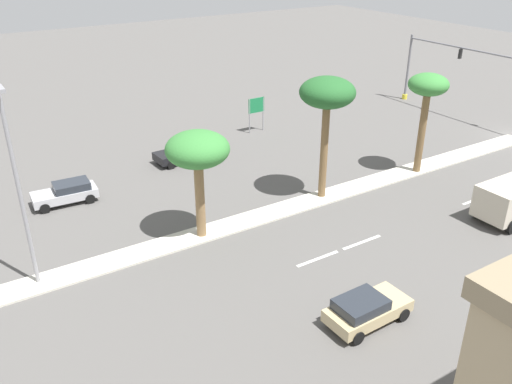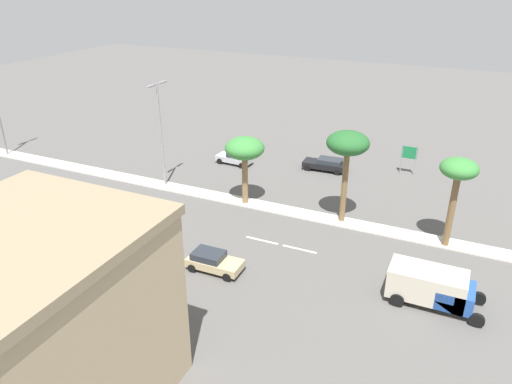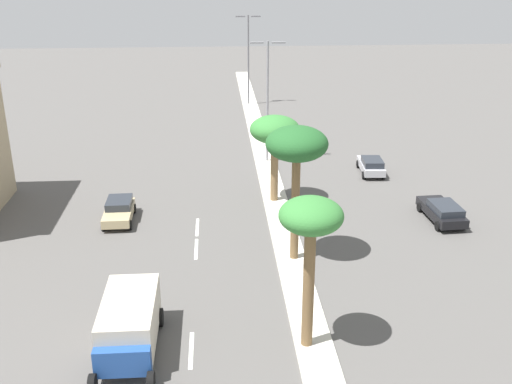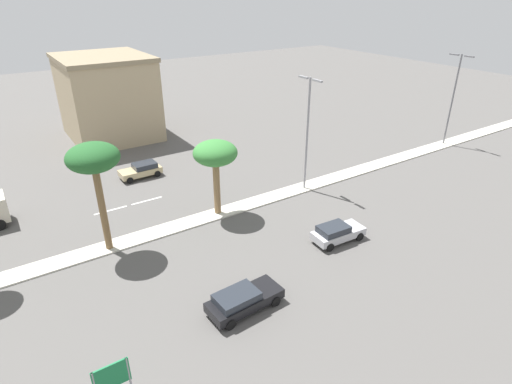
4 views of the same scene
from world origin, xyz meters
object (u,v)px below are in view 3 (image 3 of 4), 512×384
(street_lamp_mid, at_px, (248,53))
(palm_tree_front, at_px, (275,132))
(street_lamp_leading, at_px, (267,93))
(box_truck, at_px, (129,326))
(palm_tree_mid, at_px, (297,148))
(palm_tree_outboard, at_px, (311,224))
(sedan_tan_inboard, at_px, (119,210))
(sedan_silver_outboard, at_px, (371,165))
(sedan_black_leading, at_px, (442,211))

(street_lamp_mid, bearing_deg, palm_tree_front, -89.90)
(palm_tree_front, relative_size, street_lamp_leading, 0.61)
(box_truck, bearing_deg, palm_tree_mid, 44.29)
(palm_tree_front, distance_m, box_truck, 19.79)
(palm_tree_mid, distance_m, box_truck, 13.25)
(palm_tree_outboard, distance_m, palm_tree_front, 17.70)
(palm_tree_outboard, bearing_deg, box_truck, 178.89)
(sedan_tan_inboard, relative_size, sedan_silver_outboard, 0.98)
(palm_tree_mid, bearing_deg, palm_tree_front, 91.81)
(box_truck, bearing_deg, sedan_black_leading, 34.25)
(palm_tree_front, relative_size, box_truck, 1.04)
(palm_tree_mid, bearing_deg, street_lamp_mid, 90.49)
(palm_tree_mid, bearing_deg, street_lamp_leading, 90.04)
(palm_tree_front, relative_size, sedan_tan_inboard, 1.56)
(palm_tree_mid, distance_m, sedan_black_leading, 13.29)
(palm_tree_front, distance_m, street_lamp_mid, 31.15)
(sedan_tan_inboard, xyz_separation_m, sedan_black_leading, (21.89, -1.65, -0.00))
(sedan_black_leading, relative_size, box_truck, 0.77)
(palm_tree_mid, height_order, sedan_black_leading, palm_tree_mid)
(palm_tree_outboard, xyz_separation_m, sedan_silver_outboard, (8.84, 23.09, -5.44))
(street_lamp_leading, relative_size, street_lamp_mid, 0.99)
(palm_tree_mid, bearing_deg, sedan_black_leading, 24.00)
(palm_tree_front, relative_size, sedan_black_leading, 1.35)
(palm_tree_front, distance_m, sedan_silver_outboard, 11.14)
(palm_tree_front, relative_size, sedan_silver_outboard, 1.52)
(palm_tree_outboard, relative_size, sedan_black_leading, 1.55)
(palm_tree_front, height_order, sedan_black_leading, palm_tree_front)
(palm_tree_mid, height_order, street_lamp_leading, street_lamp_leading)
(palm_tree_front, bearing_deg, street_lamp_mid, 90.10)
(palm_tree_outboard, xyz_separation_m, sedan_tan_inboard, (-10.63, 14.97, -5.43))
(sedan_silver_outboard, relative_size, box_truck, 0.68)
(palm_tree_front, xyz_separation_m, sedan_tan_inboard, (-10.86, -2.71, -4.55))
(palm_tree_outboard, height_order, box_truck, palm_tree_outboard)
(palm_tree_mid, relative_size, sedan_silver_outboard, 1.93)
(sedan_silver_outboard, distance_m, box_truck, 28.50)
(street_lamp_leading, distance_m, sedan_silver_outboard, 10.58)
(street_lamp_mid, bearing_deg, box_truck, -99.62)
(palm_tree_outboard, relative_size, sedan_silver_outboard, 1.74)
(palm_tree_mid, relative_size, box_truck, 1.32)
(palm_tree_mid, relative_size, sedan_tan_inboard, 1.98)
(box_truck, bearing_deg, sedan_tan_inboard, 99.81)
(street_lamp_leading, distance_m, sedan_tan_inboard, 17.12)
(palm_tree_outboard, bearing_deg, palm_tree_front, 89.24)
(sedan_black_leading, bearing_deg, street_lamp_mid, 107.34)
(palm_tree_outboard, height_order, sedan_silver_outboard, palm_tree_outboard)
(palm_tree_mid, height_order, sedan_tan_inboard, palm_tree_mid)
(sedan_black_leading, relative_size, sedan_silver_outboard, 1.12)
(palm_tree_outboard, height_order, palm_tree_mid, palm_tree_mid)
(palm_tree_outboard, distance_m, street_lamp_mid, 48.82)
(palm_tree_mid, xyz_separation_m, sedan_tan_inboard, (-11.15, 6.43, -6.19))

